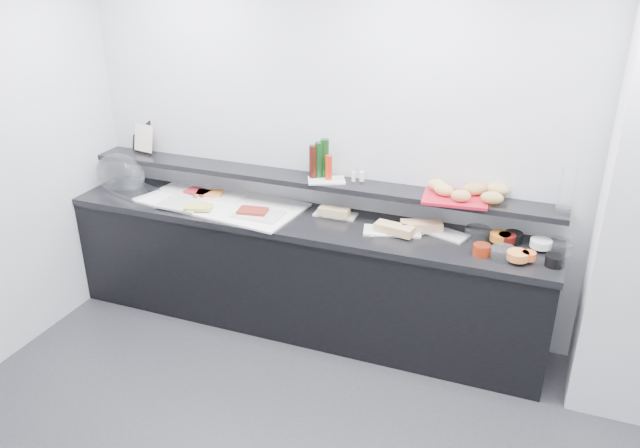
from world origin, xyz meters
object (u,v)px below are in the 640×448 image
(cloche_base, at_px, (132,190))
(condiment_tray, at_px, (327,180))
(carafe, at_px, (567,192))
(sandwich_plate_mid, at_px, (392,231))
(bread_tray, at_px, (455,198))
(framed_print, at_px, (142,135))

(cloche_base, height_order, condiment_tray, condiment_tray)
(carafe, bearing_deg, sandwich_plate_mid, -172.32)
(cloche_base, bearing_deg, bread_tray, 22.82)
(bread_tray, bearing_deg, framed_print, 170.36)
(cloche_base, relative_size, sandwich_plate_mid, 1.02)
(carafe, bearing_deg, bread_tray, -178.76)
(cloche_base, distance_m, sandwich_plate_mid, 2.13)
(bread_tray, bearing_deg, cloche_base, 177.39)
(sandwich_plate_mid, height_order, condiment_tray, condiment_tray)
(condiment_tray, distance_m, bread_tray, 0.93)
(cloche_base, bearing_deg, framed_print, 123.36)
(condiment_tray, relative_size, bread_tray, 0.62)
(cloche_base, xyz_separation_m, condiment_tray, (1.59, 0.18, 0.24))
(framed_print, bearing_deg, cloche_base, -66.13)
(sandwich_plate_mid, bearing_deg, carafe, -6.76)
(sandwich_plate_mid, relative_size, carafe, 1.31)
(sandwich_plate_mid, height_order, carafe, carafe)
(cloche_base, distance_m, bread_tray, 2.54)
(cloche_base, relative_size, condiment_tray, 1.51)
(sandwich_plate_mid, height_order, bread_tray, bread_tray)
(cloche_base, relative_size, framed_print, 1.53)
(framed_print, distance_m, carafe, 3.29)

